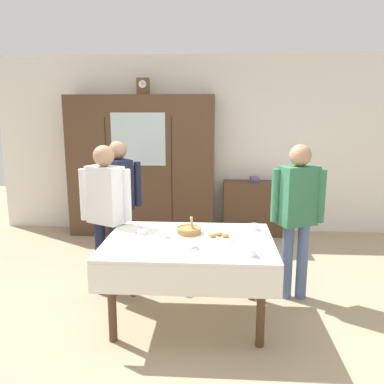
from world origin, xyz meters
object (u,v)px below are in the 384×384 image
object	(u,v)px
tea_cup_near_left	(252,253)
tea_cup_center	(192,245)
dining_table	(189,252)
tea_cup_back_edge	(164,235)
mantel_clock	(143,86)
pastry_plate	(219,237)
tea_cup_near_right	(141,232)
bread_basket	(189,230)
person_behind_table_right	(119,194)
book_stack	(255,179)
spoon_mid_right	(259,236)
bookshelf_low	(254,208)
person_by_cabinet	(106,206)
tea_cup_far_right	(254,227)
wall_cabinet	(142,166)
spoon_center	(137,241)
person_behind_table_left	(298,208)

from	to	relation	value
tea_cup_near_left	tea_cup_center	bearing A→B (deg)	160.52
dining_table	tea_cup_back_edge	distance (m)	0.28
dining_table	tea_cup_back_edge	world-z (taller)	tea_cup_back_edge
mantel_clock	pastry_plate	size ratio (longest dim) A/B	0.86
tea_cup_near_right	bread_basket	size ratio (longest dim) A/B	0.54
bread_basket	person_behind_table_right	xyz separation A→B (m)	(-0.88, 0.91, 0.14)
book_stack	bread_basket	distance (m)	2.56
spoon_mid_right	person_behind_table_right	world-z (taller)	person_behind_table_right
book_stack	tea_cup_near_right	distance (m)	2.79
tea_cup_center	bookshelf_low	bearing A→B (deg)	74.75
tea_cup_near_right	person_behind_table_right	size ratio (longest dim) A/B	0.08
tea_cup_center	spoon_mid_right	world-z (taller)	tea_cup_center
book_stack	person_by_cabinet	world-z (taller)	person_by_cabinet
bookshelf_low	person_by_cabinet	world-z (taller)	person_by_cabinet
dining_table	person_behind_table_right	xyz separation A→B (m)	(-0.89, 1.13, 0.28)
mantel_clock	tea_cup_far_right	xyz separation A→B (m)	(1.45, -2.23, -1.44)
tea_cup_far_right	tea_cup_back_edge	bearing A→B (deg)	-161.20
book_stack	pastry_plate	xyz separation A→B (m)	(-0.54, -2.56, -0.09)
tea_cup_center	person_behind_table_right	bearing A→B (deg)	125.26
mantel_clock	spoon_mid_right	world-z (taller)	mantel_clock
wall_cabinet	person_behind_table_right	xyz separation A→B (m)	(0.01, -1.46, -0.12)
wall_cabinet	spoon_center	world-z (taller)	wall_cabinet
bookshelf_low	tea_cup_back_edge	bearing A→B (deg)	-112.03
tea_cup_center	bread_basket	bearing A→B (deg)	97.19
bookshelf_low	tea_cup_far_right	world-z (taller)	bookshelf_low
person_behind_table_left	tea_cup_back_edge	bearing A→B (deg)	-160.87
tea_cup_near_right	spoon_center	bearing A→B (deg)	-89.50
dining_table	spoon_mid_right	xyz separation A→B (m)	(0.63, 0.18, 0.11)
bread_basket	person_behind_table_left	distance (m)	1.10
spoon_center	person_by_cabinet	bearing A→B (deg)	128.17
tea_cup_back_edge	person_behind_table_left	bearing A→B (deg)	19.13
bread_basket	wall_cabinet	bearing A→B (deg)	110.49
person_behind_table_right	spoon_center	bearing A→B (deg)	-69.32
person_by_cabinet	dining_table	bearing A→B (deg)	-29.34
pastry_plate	wall_cabinet	bearing A→B (deg)	114.87
tea_cup_back_edge	bread_basket	world-z (taller)	bread_basket
tea_cup_near_left	tea_cup_back_edge	distance (m)	0.86
tea_cup_center	pastry_plate	xyz separation A→B (m)	(0.23, 0.26, -0.02)
mantel_clock	book_stack	bearing A→B (deg)	1.77
tea_cup_near_left	wall_cabinet	bearing A→B (deg)	115.72
tea_cup_near_right	person_behind_table_left	bearing A→B (deg)	13.55
person_behind_table_left	person_by_cabinet	distance (m)	1.90
tea_cup_near_right	tea_cup_far_right	bearing A→B (deg)	10.92
tea_cup_back_edge	spoon_mid_right	xyz separation A→B (m)	(0.86, 0.11, -0.02)
wall_cabinet	tea_cup_near_left	xyz separation A→B (m)	(1.42, -2.94, -0.27)
tea_cup_far_right	pastry_plate	size ratio (longest dim) A/B	0.46
mantel_clock	person_by_cabinet	bearing A→B (deg)	-90.52
tea_cup_near_left	pastry_plate	bearing A→B (deg)	120.46
dining_table	bread_basket	size ratio (longest dim) A/B	6.20
dining_table	spoon_mid_right	distance (m)	0.67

